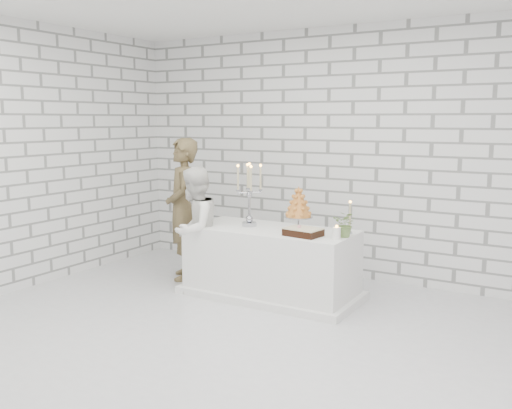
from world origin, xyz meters
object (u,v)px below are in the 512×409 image
groom (183,209)px  bride (195,230)px  cake_table (271,263)px  candelabra (249,195)px  croquembouche (298,208)px

groom → bride: bearing=11.4°
cake_table → candelabra: candelabra is taller
cake_table → candelabra: 0.77m
candelabra → bride: bearing=-153.5°
cake_table → candelabra: size_ratio=2.58×
cake_table → croquembouche: size_ratio=3.85×
groom → croquembouche: size_ratio=3.62×
groom → candelabra: bearing=45.7°
groom → croquembouche: (1.55, -0.01, 0.14)m
groom → cake_table: bearing=46.6°
candelabra → croquembouche: candelabra is taller
bride → candelabra: (0.55, 0.27, 0.40)m
cake_table → croquembouche: bearing=14.6°
bride → cake_table: bearing=101.1°
cake_table → croquembouche: 0.68m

